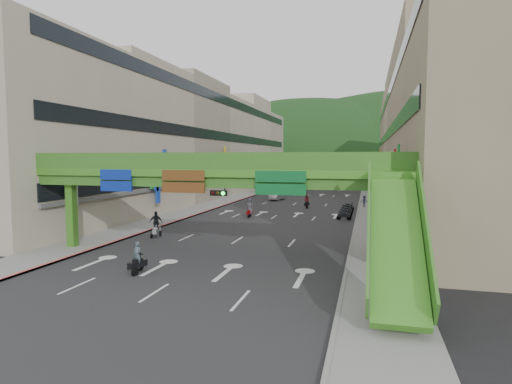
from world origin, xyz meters
The scene contains 23 objects.
ground centered at (0.00, 0.00, 0.00)m, with size 320.00×320.00×0.00m, color black.
road_slab centered at (0.00, 50.00, 0.01)m, with size 18.00×140.00×0.02m, color #28282B.
sidewalk_left centered at (-11.00, 50.00, 0.07)m, with size 4.00×140.00×0.15m, color gray.
sidewalk_right centered at (11.00, 50.00, 0.07)m, with size 4.00×140.00×0.15m, color gray.
curb_left centered at (-9.10, 50.00, 0.09)m, with size 0.20×140.00×0.18m, color #CC5959.
curb_right centered at (9.10, 50.00, 0.09)m, with size 0.20×140.00×0.18m, color gray.
building_row_left centered at (-18.93, 50.00, 9.46)m, with size 12.80×95.00×19.00m.
building_row_right centered at (18.93, 50.00, 9.46)m, with size 12.80×95.00×19.00m.
overpass_near centered at (0.93, 5.38, 5.21)m, with size 28.00×12.27×7.10m.
overpass_far centered at (0.00, 65.00, 5.40)m, with size 28.00×2.20×7.10m.
hill_left centered at (-15.00, 160.00, 0.00)m, with size 168.00×140.00×112.00m, color #1C4419.
hill_right centered at (25.00, 180.00, 0.00)m, with size 208.00×176.00×128.00m, color #1C4419.
bunting_string centered at (0.00, 30.00, 5.96)m, with size 26.00×0.36×0.47m.
scooter_rider_near centered at (-2.69, 1.00, 0.86)m, with size 0.74×1.57×1.89m.
scooter_rider_mid centered at (2.42, 35.38, 0.94)m, with size 0.82×1.59×1.85m.
scooter_rider_left centered at (-7.09, 11.58, 1.13)m, with size 1.18×1.58×2.23m.
scooter_rider_far centered at (-2.62, 25.15, 1.13)m, with size 0.95×1.60×2.20m.
parked_scooter_row centered at (7.80, 30.00, 0.52)m, with size 1.60×9.39×1.08m.
car_silver centered at (-3.62, 44.94, 0.69)m, with size 1.45×4.16×1.37m, color silver.
car_yellow centered at (5.33, 74.08, 0.72)m, with size 1.71×4.24×1.44m, color orange.
pedestrian_red centered at (11.49, 19.13, 0.75)m, with size 0.73×0.57×1.50m, color #C0030D.
pedestrian_dark centered at (12.20, 8.00, 0.92)m, with size 1.08×0.45×1.84m, color #22222A.
pedestrian_blue centered at (9.80, 37.57, 0.77)m, with size 0.72×0.46×1.54m, color #2B334E.
Camera 1 is at (10.24, -20.94, 6.80)m, focal length 30.00 mm.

